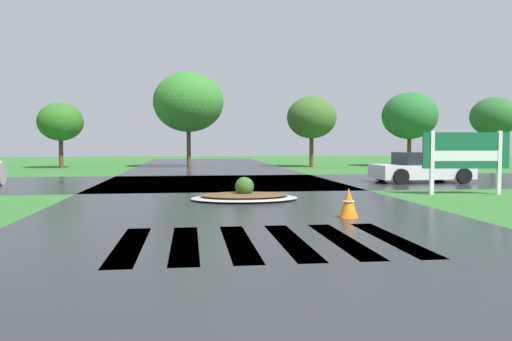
{
  "coord_description": "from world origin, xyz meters",
  "views": [
    {
      "loc": [
        -1.25,
        -3.2,
        1.69
      ],
      "look_at": [
        0.32,
        8.87,
        1.02
      ],
      "focal_mm": 35.66,
      "sensor_mm": 36.0,
      "label": 1
    }
  ],
  "objects_px": {
    "estate_billboard": "(466,153)",
    "car_white_sedan": "(421,168)",
    "traffic_cone": "(349,203)",
    "median_island": "(244,196)"
  },
  "relations": [
    {
      "from": "estate_billboard",
      "to": "car_white_sedan",
      "type": "xyz_separation_m",
      "value": [
        0.87,
        5.06,
        -0.76
      ]
    },
    {
      "from": "traffic_cone",
      "to": "median_island",
      "type": "bearing_deg",
      "value": 117.11
    },
    {
      "from": "estate_billboard",
      "to": "traffic_cone",
      "type": "distance_m",
      "value": 7.02
    },
    {
      "from": "estate_billboard",
      "to": "traffic_cone",
      "type": "xyz_separation_m",
      "value": [
        -5.34,
        -4.44,
        -1.02
      ]
    },
    {
      "from": "estate_billboard",
      "to": "car_white_sedan",
      "type": "relative_size",
      "value": 0.69
    },
    {
      "from": "median_island",
      "to": "car_white_sedan",
      "type": "relative_size",
      "value": 0.78
    },
    {
      "from": "car_white_sedan",
      "to": "traffic_cone",
      "type": "relative_size",
      "value": 6.04
    },
    {
      "from": "median_island",
      "to": "traffic_cone",
      "type": "bearing_deg",
      "value": -62.89
    },
    {
      "from": "median_island",
      "to": "traffic_cone",
      "type": "xyz_separation_m",
      "value": [
        1.95,
        -3.81,
        0.2
      ]
    },
    {
      "from": "car_white_sedan",
      "to": "estate_billboard",
      "type": "bearing_deg",
      "value": -101.28
    }
  ]
}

